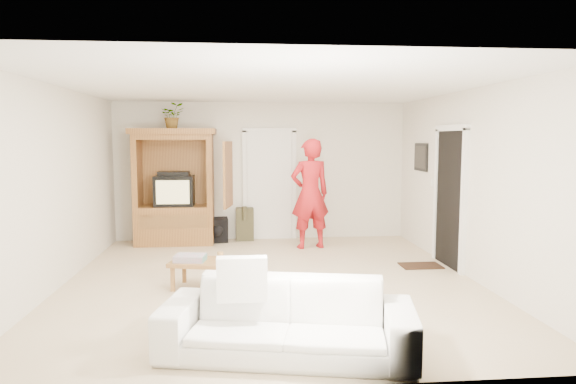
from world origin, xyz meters
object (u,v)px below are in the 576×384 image
at_px(coffee_table, 210,264).
at_px(sofa, 287,319).
at_px(armoire, 176,194).
at_px(man, 310,194).

bearing_deg(coffee_table, sofa, -54.63).
distance_m(armoire, sofa, 5.30).
xyz_separation_m(armoire, sofa, (1.58, -5.03, -0.58)).
bearing_deg(man, sofa, 67.89).
bearing_deg(sofa, coffee_table, 122.48).
bearing_deg(sofa, armoire, 119.07).
distance_m(man, sofa, 4.55).
bearing_deg(armoire, sofa, -72.57).
xyz_separation_m(armoire, man, (2.38, -0.60, 0.05)).
height_order(sofa, coffee_table, sofa).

